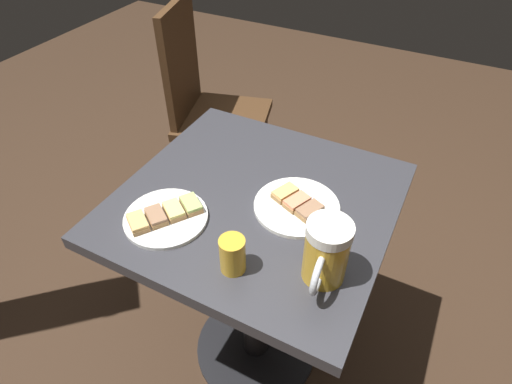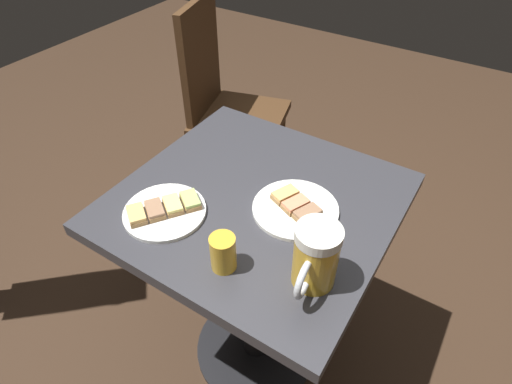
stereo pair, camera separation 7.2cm
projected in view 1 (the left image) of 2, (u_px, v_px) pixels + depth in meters
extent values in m
plane|color=#382619|center=(256.00, 347.00, 1.58)|extent=(6.00, 6.00, 0.00)
cylinder|color=black|center=(256.00, 346.00, 1.58)|extent=(0.44, 0.44, 0.01)
cylinder|color=black|center=(256.00, 287.00, 1.33)|extent=(0.09, 0.09, 0.73)
cube|color=#333338|center=(256.00, 203.00, 1.09)|extent=(0.68, 0.66, 0.04)
cylinder|color=white|center=(297.00, 206.00, 1.04)|extent=(0.21, 0.21, 0.01)
cube|color=#9E7547|center=(309.00, 212.00, 1.01)|extent=(0.06, 0.08, 0.01)
cube|color=#997051|center=(310.00, 209.00, 1.00)|extent=(0.06, 0.07, 0.01)
cube|color=#9E7547|center=(297.00, 203.00, 1.04)|extent=(0.06, 0.08, 0.01)
cube|color=#EA8E66|center=(297.00, 200.00, 1.03)|extent=(0.06, 0.07, 0.01)
cube|color=#9E7547|center=(285.00, 194.00, 1.06)|extent=(0.06, 0.08, 0.01)
cube|color=#E5B266|center=(285.00, 191.00, 1.05)|extent=(0.06, 0.07, 0.01)
cylinder|color=white|center=(166.00, 218.00, 1.01)|extent=(0.20, 0.20, 0.01)
cube|color=#9E7547|center=(138.00, 224.00, 0.98)|extent=(0.08, 0.07, 0.01)
cube|color=#E5B266|center=(137.00, 221.00, 0.98)|extent=(0.07, 0.07, 0.01)
cube|color=#9E7547|center=(156.00, 217.00, 1.00)|extent=(0.08, 0.07, 0.01)
cube|color=#997051|center=(156.00, 214.00, 0.99)|extent=(0.07, 0.07, 0.01)
cube|color=#9E7547|center=(174.00, 211.00, 1.01)|extent=(0.08, 0.07, 0.01)
cube|color=#EFE07A|center=(174.00, 208.00, 1.01)|extent=(0.07, 0.07, 0.01)
cube|color=#9E7547|center=(191.00, 206.00, 1.03)|extent=(0.08, 0.07, 0.01)
cube|color=#ADC66B|center=(191.00, 203.00, 1.02)|extent=(0.07, 0.07, 0.01)
cylinder|color=gold|center=(326.00, 255.00, 0.85)|extent=(0.09, 0.09, 0.13)
cylinder|color=white|center=(330.00, 230.00, 0.80)|extent=(0.09, 0.09, 0.02)
torus|color=silver|center=(318.00, 275.00, 0.81)|extent=(0.02, 0.09, 0.08)
cylinder|color=gold|center=(233.00, 255.00, 0.88)|extent=(0.06, 0.06, 0.09)
cylinder|color=#472D19|center=(252.00, 189.00, 1.90)|extent=(0.03, 0.03, 0.47)
cylinder|color=#472D19|center=(264.00, 149.00, 2.14)|extent=(0.03, 0.03, 0.47)
cylinder|color=#472D19|center=(184.00, 180.00, 1.95)|extent=(0.03, 0.03, 0.47)
cylinder|color=#472D19|center=(204.00, 142.00, 2.18)|extent=(0.03, 0.03, 0.47)
cube|color=#472D19|center=(224.00, 119.00, 1.87)|extent=(0.47, 0.47, 0.04)
cube|color=#472D19|center=(181.00, 62.00, 1.73)|extent=(0.12, 0.34, 0.47)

